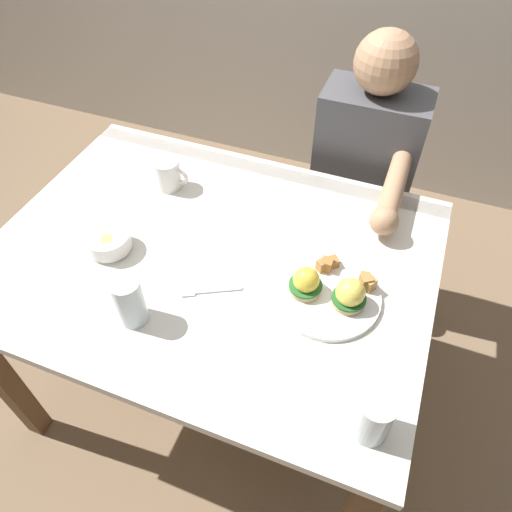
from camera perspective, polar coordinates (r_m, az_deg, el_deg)
The scene contains 9 objects.
ground_plane at distance 1.92m, azimuth -3.91°, elevation -14.74°, with size 6.00×6.00×0.00m, color #7F664C.
dining_table at distance 1.39m, azimuth -5.24°, elevation -2.56°, with size 1.20×0.90×0.74m.
eggs_benedict_plate at distance 1.19m, azimuth 8.78°, elevation -4.18°, with size 0.27×0.27×0.09m.
fruit_bowl at distance 1.35m, azimuth -17.21°, elevation 1.69°, with size 0.12×0.12×0.06m.
coffee_mug at distance 1.50m, azimuth -10.50°, elevation 9.70°, with size 0.11×0.08×0.09m.
fork at distance 1.22m, azimuth -5.83°, elevation -4.20°, with size 0.15×0.09×0.00m.
water_glass_near at distance 1.01m, azimuth 13.80°, elevation -18.38°, with size 0.08×0.08×0.12m.
water_glass_far at distance 1.16m, azimuth -14.85°, elevation -5.52°, with size 0.07×0.07×0.13m.
diner_person at distance 1.73m, azimuth 12.65°, elevation 9.40°, with size 0.34×0.54×1.14m.
Camera 1 is at (0.43, -0.77, 1.70)m, focal length 33.36 mm.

